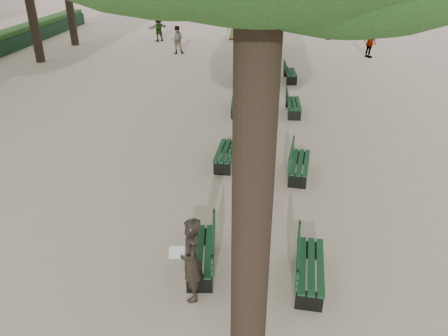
# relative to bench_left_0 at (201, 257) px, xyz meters

# --- Properties ---
(ground) EXTENTS (120.00, 120.00, 0.00)m
(ground) POSITION_rel_bench_left_0_xyz_m (-0.37, -0.63, -0.27)
(ground) COLOR #C2AA93
(ground) RESTS_ON ground
(bench_left_0) EXTENTS (0.76, 1.85, 0.92)m
(bench_left_0) POSITION_rel_bench_left_0_xyz_m (0.00, 0.00, 0.00)
(bench_left_0) COLOR black
(bench_left_0) RESTS_ON ground
(bench_left_1) EXTENTS (0.65, 1.82, 0.92)m
(bench_left_1) POSITION_rel_bench_left_0_xyz_m (0.00, 5.03, 0.00)
(bench_left_1) COLOR black
(bench_left_1) RESTS_ON ground
(bench_left_2) EXTENTS (0.65, 1.82, 0.92)m
(bench_left_2) POSITION_rel_bench_left_0_xyz_m (0.00, 9.82, 0.00)
(bench_left_2) COLOR black
(bench_left_2) RESTS_ON ground
(bench_left_3) EXTENTS (0.75, 1.85, 0.92)m
(bench_left_3) POSITION_rel_bench_left_0_xyz_m (0.00, 14.66, 0.00)
(bench_left_3) COLOR black
(bench_left_3) RESTS_ON ground
(bench_right_0) EXTENTS (0.69, 1.84, 0.92)m
(bench_right_0) POSITION_rel_bench_left_0_xyz_m (2.27, -0.24, 0.00)
(bench_right_0) COLOR black
(bench_right_0) RESTS_ON ground
(bench_right_1) EXTENTS (0.76, 1.85, 0.92)m
(bench_right_1) POSITION_rel_bench_left_0_xyz_m (2.27, 4.46, 0.00)
(bench_right_1) COLOR black
(bench_right_1) RESTS_ON ground
(bench_right_2) EXTENTS (0.64, 1.82, 0.92)m
(bench_right_2) POSITION_rel_bench_left_0_xyz_m (2.27, 9.91, 0.00)
(bench_right_2) COLOR black
(bench_right_2) RESTS_ON ground
(bench_right_3) EXTENTS (0.71, 1.84, 0.92)m
(bench_right_3) POSITION_rel_bench_left_0_xyz_m (2.27, 14.81, 0.00)
(bench_right_3) COLOR black
(bench_right_3) RESTS_ON ground
(man_with_map) EXTENTS (0.70, 0.78, 1.79)m
(man_with_map) POSITION_rel_bench_left_0_xyz_m (-0.03, -0.88, 0.62)
(man_with_map) COLOR black
(man_with_map) RESTS_ON ground
(pedestrian_d) EXTENTS (0.97, 0.79, 1.86)m
(pedestrian_d) POSITION_rel_bench_left_0_xyz_m (-1.60, 25.44, 0.66)
(pedestrian_d) COLOR #262628
(pedestrian_d) RESTS_ON ground
(pedestrian_b) EXTENTS (1.25, 0.74, 1.85)m
(pedestrian_b) POSITION_rel_bench_left_0_xyz_m (5.34, 26.21, 0.65)
(pedestrian_b) COLOR #262628
(pedestrian_b) RESTS_ON ground
(pedestrian_a) EXTENTS (0.87, 0.45, 1.71)m
(pedestrian_a) POSITION_rel_bench_left_0_xyz_m (-4.73, 20.48, 0.58)
(pedestrian_a) COLOR #262628
(pedestrian_a) RESTS_ON ground
(pedestrian_e) EXTENTS (1.31, 1.46, 1.74)m
(pedestrian_e) POSITION_rel_bench_left_0_xyz_m (-6.86, 24.33, 0.60)
(pedestrian_e) COLOR #262628
(pedestrian_e) RESTS_ON ground
(pedestrian_c) EXTENTS (0.80, 1.09, 1.78)m
(pedestrian_c) POSITION_rel_bench_left_0_xyz_m (7.20, 20.59, 0.62)
(pedestrian_c) COLOR #262628
(pedestrian_c) RESTS_ON ground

